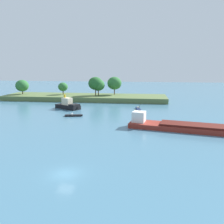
% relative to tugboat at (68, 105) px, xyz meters
% --- Properties ---
extents(ground_plane, '(400.00, 400.00, 0.00)m').
position_rel_tugboat_xyz_m(ground_plane, '(16.40, -52.95, -1.37)').
color(ground_plane, teal).
extents(treeline_island, '(75.23, 17.51, 10.69)m').
position_rel_tugboat_xyz_m(treeline_island, '(0.29, 24.12, 1.29)').
color(treeline_island, '#566B3D').
rests_on(treeline_island, ground).
extents(tugboat, '(10.72, 8.50, 5.26)m').
position_rel_tugboat_xyz_m(tugboat, '(0.00, 0.00, 0.00)').
color(tugboat, black).
rests_on(tugboat, ground).
extents(cargo_barge, '(43.94, 14.84, 5.82)m').
position_rel_tugboat_xyz_m(cargo_barge, '(45.16, -26.55, -0.46)').
color(cargo_barge, maroon).
rests_on(cargo_barge, ground).
extents(fishing_skiff, '(2.25, 6.33, 1.04)m').
position_rel_tugboat_xyz_m(fishing_skiff, '(26.11, 1.30, -1.08)').
color(fishing_skiff, navy).
rests_on(fishing_skiff, ground).
extents(small_motorboat, '(5.69, 2.60, 1.00)m').
position_rel_tugboat_xyz_m(small_motorboat, '(5.75, -12.69, -1.09)').
color(small_motorboat, black).
rests_on(small_motorboat, ground).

